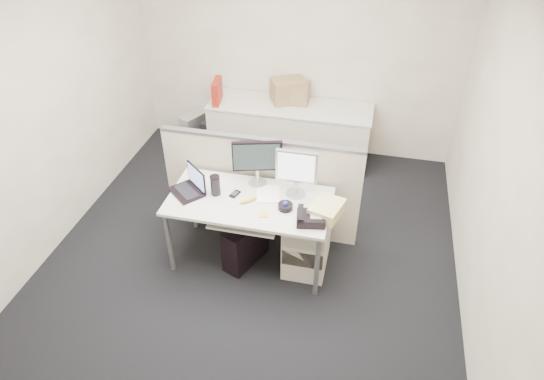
% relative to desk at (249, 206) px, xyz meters
% --- Properties ---
extents(floor, '(4.00, 4.50, 0.01)m').
position_rel_desk_xyz_m(floor, '(0.00, 0.00, -0.67)').
color(floor, black).
rests_on(floor, ground).
extents(wall_back, '(4.00, 0.02, 2.70)m').
position_rel_desk_xyz_m(wall_back, '(0.00, 2.25, 0.69)').
color(wall_back, beige).
rests_on(wall_back, ground).
extents(wall_front, '(4.00, 0.02, 2.70)m').
position_rel_desk_xyz_m(wall_front, '(0.00, -2.25, 0.69)').
color(wall_front, beige).
rests_on(wall_front, ground).
extents(wall_left, '(0.02, 4.50, 2.70)m').
position_rel_desk_xyz_m(wall_left, '(-2.00, 0.00, 0.69)').
color(wall_left, beige).
rests_on(wall_left, ground).
extents(wall_right, '(0.02, 4.50, 2.70)m').
position_rel_desk_xyz_m(wall_right, '(2.00, 0.00, 0.69)').
color(wall_right, beige).
rests_on(wall_right, ground).
extents(desk, '(1.50, 0.75, 0.73)m').
position_rel_desk_xyz_m(desk, '(0.00, 0.00, 0.00)').
color(desk, silver).
rests_on(desk, floor).
extents(keyboard_tray, '(0.62, 0.32, 0.02)m').
position_rel_desk_xyz_m(keyboard_tray, '(0.00, -0.18, -0.04)').
color(keyboard_tray, silver).
rests_on(keyboard_tray, desk).
extents(drawer_pedestal, '(0.40, 0.55, 0.65)m').
position_rel_desk_xyz_m(drawer_pedestal, '(0.55, 0.05, -0.34)').
color(drawer_pedestal, beige).
rests_on(drawer_pedestal, floor).
extents(cubicle_partition, '(2.00, 0.06, 1.10)m').
position_rel_desk_xyz_m(cubicle_partition, '(0.00, 0.45, -0.11)').
color(cubicle_partition, beige).
rests_on(cubicle_partition, floor).
extents(back_counter, '(2.00, 0.60, 0.72)m').
position_rel_desk_xyz_m(back_counter, '(0.00, 1.93, -0.30)').
color(back_counter, beige).
rests_on(back_counter, floor).
extents(monitor_main, '(0.49, 0.30, 0.46)m').
position_rel_desk_xyz_m(monitor_main, '(0.01, 0.27, 0.30)').
color(monitor_main, black).
rests_on(monitor_main, desk).
extents(monitor_small, '(0.38, 0.19, 0.46)m').
position_rel_desk_xyz_m(monitor_small, '(0.40, 0.18, 0.30)').
color(monitor_small, '#B7B7BC').
rests_on(monitor_small, desk).
extents(laptop, '(0.40, 0.39, 0.24)m').
position_rel_desk_xyz_m(laptop, '(-0.60, -0.02, 0.18)').
color(laptop, black).
rests_on(laptop, desk).
extents(trackball, '(0.17, 0.17, 0.05)m').
position_rel_desk_xyz_m(trackball, '(0.35, -0.05, 0.09)').
color(trackball, black).
rests_on(trackball, desk).
extents(desk_phone, '(0.27, 0.23, 0.08)m').
position_rel_desk_xyz_m(desk_phone, '(0.60, -0.18, 0.10)').
color(desk_phone, black).
rests_on(desk_phone, desk).
extents(paper_stack, '(0.27, 0.31, 0.01)m').
position_rel_desk_xyz_m(paper_stack, '(0.15, 0.12, 0.07)').
color(paper_stack, white).
rests_on(paper_stack, desk).
extents(sticky_pad, '(0.09, 0.09, 0.01)m').
position_rel_desk_xyz_m(sticky_pad, '(0.18, -0.18, 0.07)').
color(sticky_pad, gold).
rests_on(sticky_pad, desk).
extents(travel_mug, '(0.09, 0.09, 0.19)m').
position_rel_desk_xyz_m(travel_mug, '(-0.32, 0.02, 0.16)').
color(travel_mug, black).
rests_on(travel_mug, desk).
extents(banana, '(0.16, 0.15, 0.04)m').
position_rel_desk_xyz_m(banana, '(0.00, -0.03, 0.09)').
color(banana, yellow).
rests_on(banana, desk).
extents(cellphone, '(0.09, 0.13, 0.02)m').
position_rel_desk_xyz_m(cellphone, '(-0.15, 0.05, 0.07)').
color(cellphone, black).
rests_on(cellphone, desk).
extents(manila_folders, '(0.32, 0.37, 0.12)m').
position_rel_desk_xyz_m(manila_folders, '(0.72, -0.05, 0.12)').
color(manila_folders, '#CEC074').
rests_on(manila_folders, desk).
extents(keyboard, '(0.50, 0.29, 0.03)m').
position_rel_desk_xyz_m(keyboard, '(0.05, -0.14, -0.02)').
color(keyboard, black).
rests_on(keyboard, keyboard_tray).
extents(pc_tower_desk, '(0.37, 0.53, 0.46)m').
position_rel_desk_xyz_m(pc_tower_desk, '(-0.04, -0.05, -0.43)').
color(pc_tower_desk, black).
rests_on(pc_tower_desk, floor).
extents(pc_tower_spare_dark, '(0.25, 0.44, 0.39)m').
position_rel_desk_xyz_m(pc_tower_spare_dark, '(-1.05, 2.03, -0.47)').
color(pc_tower_spare_dark, black).
rests_on(pc_tower_spare_dark, floor).
extents(pc_tower_spare_silver, '(0.36, 0.50, 0.43)m').
position_rel_desk_xyz_m(pc_tower_spare_silver, '(-1.30, 2.03, -0.45)').
color(pc_tower_spare_silver, '#B7B7BC').
rests_on(pc_tower_spare_silver, floor).
extents(cardboard_box_left, '(0.50, 0.45, 0.30)m').
position_rel_desk_xyz_m(cardboard_box_left, '(-0.05, 2.05, 0.21)').
color(cardboard_box_left, '#8C6C4D').
rests_on(cardboard_box_left, back_counter).
extents(cardboard_box_right, '(0.37, 0.29, 0.26)m').
position_rel_desk_xyz_m(cardboard_box_right, '(0.02, 2.05, 0.19)').
color(cardboard_box_right, '#8C6C4D').
rests_on(cardboard_box_right, back_counter).
extents(red_binder, '(0.12, 0.34, 0.31)m').
position_rel_desk_xyz_m(red_binder, '(-0.90, 1.83, 0.21)').
color(red_binder, maroon).
rests_on(red_binder, back_counter).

